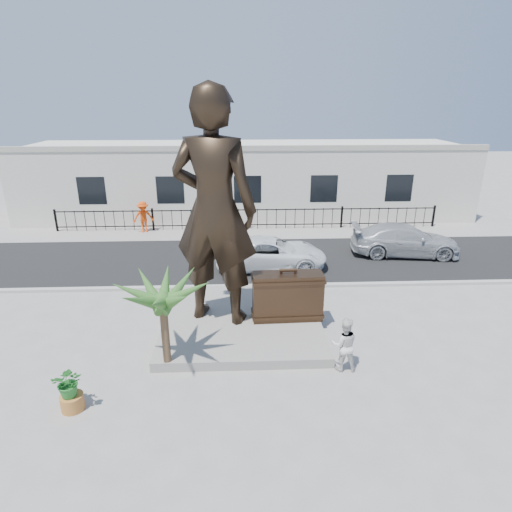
{
  "coord_description": "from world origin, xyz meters",
  "views": [
    {
      "loc": [
        -0.57,
        -11.28,
        7.23
      ],
      "look_at": [
        0.0,
        2.0,
        2.3
      ],
      "focal_mm": 30.0,
      "sensor_mm": 36.0,
      "label": 1
    }
  ],
  "objects": [
    {
      "name": "curb",
      "position": [
        0.0,
        4.5,
        0.06
      ],
      "size": [
        40.0,
        0.25,
        0.12
      ],
      "primitive_type": "cube",
      "color": "#A5A399",
      "rests_on": "ground"
    },
    {
      "name": "shrub",
      "position": [
        -4.72,
        -2.49,
        0.79
      ],
      "size": [
        0.76,
        0.68,
        0.79
      ],
      "primitive_type": "imported",
      "rotation": [
        0.0,
        0.0,
        0.1
      ],
      "color": "#247127",
      "rests_on": "planter"
    },
    {
      "name": "street",
      "position": [
        0.0,
        8.0,
        0.01
      ],
      "size": [
        40.0,
        7.0,
        0.01
      ],
      "primitive_type": "cube",
      "color": "black",
      "rests_on": "ground"
    },
    {
      "name": "statue",
      "position": [
        -1.3,
        1.57,
        3.99
      ],
      "size": [
        3.09,
        2.48,
        7.39
      ],
      "primitive_type": "imported",
      "rotation": [
        0.0,
        0.0,
        2.84
      ],
      "color": "black",
      "rests_on": "plinth"
    },
    {
      "name": "car_white",
      "position": [
        0.87,
        6.68,
        0.7
      ],
      "size": [
        5.0,
        2.38,
        1.38
      ],
      "primitive_type": "imported",
      "rotation": [
        0.0,
        0.0,
        1.55
      ],
      "color": "white",
      "rests_on": "street"
    },
    {
      "name": "suitcase",
      "position": [
        1.01,
        1.37,
        1.1
      ],
      "size": [
        2.3,
        0.8,
        1.61
      ],
      "primitive_type": "cube",
      "rotation": [
        0.0,
        0.0,
        0.03
      ],
      "color": "#352316",
      "rests_on": "plinth"
    },
    {
      "name": "plinth",
      "position": [
        -0.5,
        1.5,
        0.15
      ],
      "size": [
        5.2,
        5.2,
        0.3
      ],
      "primitive_type": "cube",
      "color": "gray",
      "rests_on": "ground"
    },
    {
      "name": "far_sidewalk",
      "position": [
        0.0,
        12.0,
        0.01
      ],
      "size": [
        40.0,
        2.5,
        0.02
      ],
      "primitive_type": "cube",
      "color": "#9E9991",
      "rests_on": "ground"
    },
    {
      "name": "ground",
      "position": [
        0.0,
        0.0,
        0.0
      ],
      "size": [
        100.0,
        100.0,
        0.0
      ],
      "primitive_type": "plane",
      "color": "#9E9991",
      "rests_on": "ground"
    },
    {
      "name": "car_silver",
      "position": [
        7.5,
        8.11,
        0.75
      ],
      "size": [
        5.33,
        2.66,
        1.49
      ],
      "primitive_type": "imported",
      "rotation": [
        0.0,
        0.0,
        1.46
      ],
      "color": "#A5A8AA",
      "rests_on": "street"
    },
    {
      "name": "palm_tree",
      "position": [
        -2.62,
        -0.96,
        0.0
      ],
      "size": [
        1.8,
        1.8,
        3.2
      ],
      "primitive_type": null,
      "color": "#305C21",
      "rests_on": "ground"
    },
    {
      "name": "planter",
      "position": [
        -4.72,
        -2.49,
        0.2
      ],
      "size": [
        0.56,
        0.56,
        0.4
      ],
      "primitive_type": "cylinder",
      "color": "#B46E2F",
      "rests_on": "ground"
    },
    {
      "name": "tourist",
      "position": [
        2.32,
        -1.12,
        0.79
      ],
      "size": [
        0.81,
        0.65,
        1.59
      ],
      "primitive_type": "imported",
      "rotation": [
        0.0,
        0.0,
        3.07
      ],
      "color": "silver",
      "rests_on": "ground"
    },
    {
      "name": "worker",
      "position": [
        -5.93,
        12.39,
        0.91
      ],
      "size": [
        1.27,
        0.91,
        1.77
      ],
      "primitive_type": "imported",
      "rotation": [
        0.0,
        0.0,
        0.24
      ],
      "color": "#E3430B",
      "rests_on": "far_sidewalk"
    },
    {
      "name": "building",
      "position": [
        0.0,
        17.0,
        2.2
      ],
      "size": [
        28.0,
        7.0,
        4.4
      ],
      "primitive_type": "cube",
      "color": "silver",
      "rests_on": "ground"
    },
    {
      "name": "fence",
      "position": [
        0.0,
        12.8,
        0.6
      ],
      "size": [
        22.0,
        0.1,
        1.2
      ],
      "primitive_type": "cube",
      "color": "black",
      "rests_on": "ground"
    }
  ]
}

